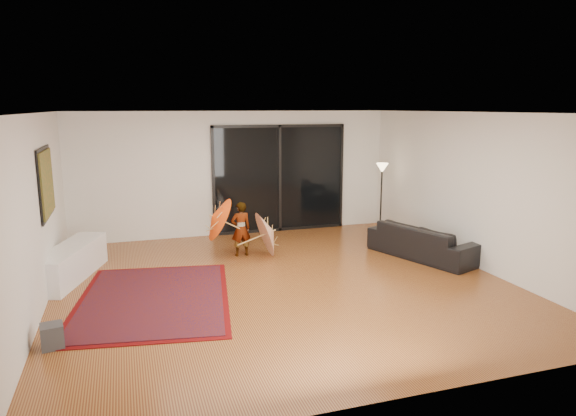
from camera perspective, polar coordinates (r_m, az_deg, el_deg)
name	(u,v)px	position (r m, az deg, el deg)	size (l,w,h in m)	color
floor	(283,284)	(8.32, -0.52, -8.39)	(7.00, 7.00, 0.00)	#995E29
ceiling	(283,113)	(7.83, -0.56, 10.55)	(7.00, 7.00, 0.00)	white
wall_back	(236,173)	(11.32, -5.85, 3.84)	(7.00, 7.00, 0.00)	silver
wall_front	(397,266)	(4.83, 12.03, -6.37)	(7.00, 7.00, 0.00)	silver
wall_left	(36,215)	(7.70, -26.24, -0.73)	(7.00, 7.00, 0.00)	silver
wall_right	(473,190)	(9.59, 19.85, 1.91)	(7.00, 7.00, 0.00)	silver
sliding_door	(280,179)	(11.55, -0.94, 3.29)	(3.06, 0.07, 2.40)	black
painting	(46,183)	(8.63, -25.26, 2.54)	(0.04, 1.28, 1.08)	black
media_console	(71,262)	(9.20, -22.98, -5.58)	(0.49, 1.96, 0.55)	white
speaker	(52,336)	(6.79, -24.73, -12.80)	(0.25, 0.25, 0.29)	#424244
persian_rug	(154,299)	(7.92, -14.70, -9.71)	(2.62, 3.33, 0.02)	#560708
sofa	(424,241)	(9.97, 14.84, -3.58)	(2.12, 0.83, 0.62)	black
ottoman	(415,243)	(10.22, 13.95, -3.79)	(0.71, 0.71, 0.40)	black
floor_lamp	(382,178)	(11.55, 10.38, 3.29)	(0.27, 0.27, 1.57)	black
child	(241,229)	(9.73, -5.26, -2.33)	(0.38, 0.25, 1.04)	#999999
parasol_orange	(212,220)	(9.53, -8.45, -1.37)	(0.55, 0.85, 0.88)	#EE480C
parasol_white	(274,229)	(9.74, -1.62, -2.37)	(0.53, 0.88, 0.91)	white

